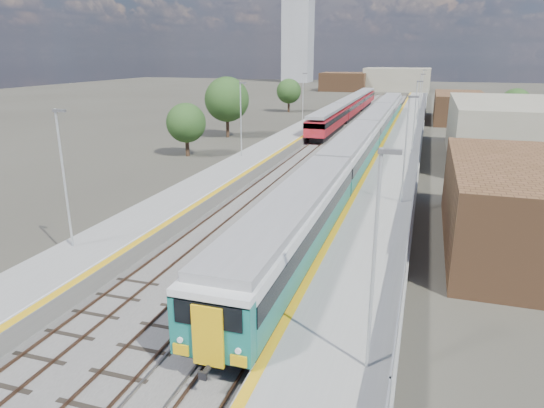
% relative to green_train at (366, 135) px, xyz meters
% --- Properties ---
extents(ground, '(320.00, 320.00, 0.00)m').
position_rel_green_train_xyz_m(ground, '(-1.50, 6.99, -2.37)').
color(ground, '#47443A').
rests_on(ground, ground).
extents(ballast_bed, '(10.50, 155.00, 0.06)m').
position_rel_green_train_xyz_m(ballast_bed, '(-3.75, 9.49, -2.34)').
color(ballast_bed, '#565451').
rests_on(ballast_bed, ground).
extents(tracks, '(8.96, 160.00, 0.17)m').
position_rel_green_train_xyz_m(tracks, '(-3.15, 11.16, -2.27)').
color(tracks, '#4C3323').
rests_on(tracks, ground).
extents(platform_right, '(4.70, 155.00, 8.52)m').
position_rel_green_train_xyz_m(platform_right, '(3.78, 9.48, -1.84)').
color(platform_right, slate).
rests_on(platform_right, ground).
extents(platform_left, '(4.30, 155.00, 8.52)m').
position_rel_green_train_xyz_m(platform_left, '(-10.55, 9.48, -1.86)').
color(platform_left, slate).
rests_on(platform_left, ground).
extents(buildings, '(72.00, 185.50, 40.00)m').
position_rel_green_train_xyz_m(buildings, '(-19.62, 95.59, 8.33)').
color(buildings, brown).
rests_on(buildings, ground).
extents(green_train, '(3.06, 85.12, 3.37)m').
position_rel_green_train_xyz_m(green_train, '(0.00, 0.00, 0.00)').
color(green_train, black).
rests_on(green_train, ground).
extents(red_train, '(2.82, 57.12, 3.55)m').
position_rel_green_train_xyz_m(red_train, '(-7.00, 32.64, -0.27)').
color(red_train, black).
rests_on(red_train, ground).
extents(tree_a, '(4.43, 4.43, 6.00)m').
position_rel_green_train_xyz_m(tree_a, '(-19.34, -6.29, 1.40)').
color(tree_a, '#382619').
rests_on(tree_a, ground).
extents(tree_b, '(6.10, 6.10, 8.27)m').
position_rel_green_train_xyz_m(tree_b, '(-20.01, 7.27, 2.83)').
color(tree_b, '#382619').
rests_on(tree_b, ground).
extents(tree_c, '(4.84, 4.84, 6.56)m').
position_rel_green_train_xyz_m(tree_c, '(-20.17, 39.42, 1.75)').
color(tree_c, '#382619').
rests_on(tree_c, ground).
extents(tree_d, '(4.62, 4.62, 6.27)m').
position_rel_green_train_xyz_m(tree_d, '(18.98, 26.65, 1.57)').
color(tree_d, '#382619').
rests_on(tree_d, ground).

